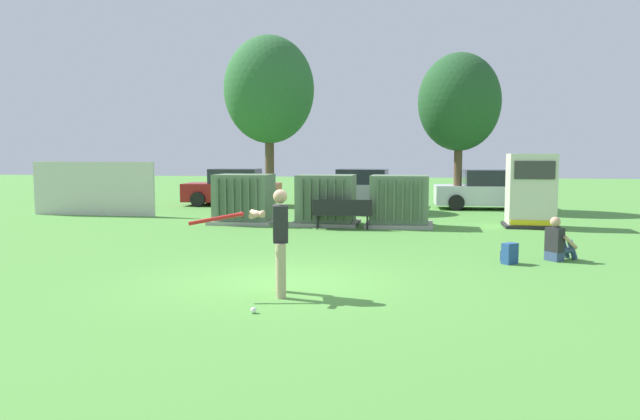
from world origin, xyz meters
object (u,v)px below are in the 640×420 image
seated_spectator (558,243)px  parked_car_left_of_center (360,189)px  park_bench (342,212)px  transformer_west (244,199)px  parked_car_right_of_center (487,191)px  batter (277,236)px  generator_enclosure (531,191)px  transformer_mid_east (400,202)px  transformer_mid_west (326,201)px  sports_ball (254,310)px  parked_car_leftmost (233,188)px  backpack (509,254)px

seated_spectator → parked_car_left_of_center: size_ratio=0.23×
park_bench → transformer_west: bearing=162.7°
parked_car_left_of_center → parked_car_right_of_center: size_ratio=0.99×
park_bench → batter: size_ratio=1.05×
generator_enclosure → parked_car_left_of_center: 8.96m
transformer_mid_east → transformer_mid_west: bearing=179.2°
sports_ball → parked_car_right_of_center: parked_car_right_of_center is taller
transformer_mid_east → batter: bearing=-99.1°
parked_car_right_of_center → parked_car_leftmost: bearing=-179.4°
batter → seated_spectator: batter is taller
park_bench → sports_ball: size_ratio=20.30×
transformer_mid_west → parked_car_left_of_center: (0.33, 7.09, -0.04)m
transformer_mid_west → sports_ball: 11.11m
transformer_mid_east → backpack: 6.77m
parked_car_left_of_center → sports_ball: bearing=-88.7°
transformer_west → parked_car_right_of_center: bearing=38.6°
transformer_mid_west → parked_car_leftmost: same height
transformer_mid_west → transformer_west: bearing=179.9°
sports_ball → parked_car_right_of_center: bearing=74.5°
transformer_west → parked_car_right_of_center: size_ratio=0.49×
generator_enclosure → batter: generator_enclosure is taller
generator_enclosure → parked_car_leftmost: 13.18m
parked_car_leftmost → parked_car_right_of_center: same height
park_bench → parked_car_leftmost: bearing=127.7°
parked_car_left_of_center → parked_car_right_of_center: 5.35m
parked_car_right_of_center → transformer_west: bearing=-141.4°
transformer_mid_west → seated_spectator: bearing=-43.3°
transformer_mid_west → sports_ball: transformer_mid_west is taller
transformer_mid_west → parked_car_leftmost: (-5.27, 6.63, -0.04)m
sports_ball → transformer_mid_west: bearing=93.8°
transformer_west → seated_spectator: bearing=-32.9°
park_bench → backpack: 6.73m
park_bench → parked_car_leftmost: parked_car_leftmost is taller
batter → parked_car_left_of_center: size_ratio=0.41×
transformer_mid_east → batter: (-1.57, -9.83, 0.19)m
generator_enclosure → transformer_mid_west: bearing=-175.4°
transformer_mid_east → sports_ball: 11.18m
seated_spectator → transformer_west: bearing=147.1°
batter → parked_car_right_of_center: bearing=73.6°
transformer_mid_west → parked_car_left_of_center: bearing=87.3°
batter → backpack: (4.14, 3.59, -0.76)m
seated_spectator → batter: bearing=-141.2°
sports_ball → parked_car_leftmost: size_ratio=0.02×
park_bench → parked_car_left_of_center: bearing=92.4°
backpack → parked_car_right_of_center: size_ratio=0.10×
transformer_mid_west → batter: (0.79, -9.86, 0.19)m
transformer_mid_west → parked_car_right_of_center: size_ratio=0.49×
batter → backpack: size_ratio=3.95×
transformer_mid_east → seated_spectator: transformer_mid_east is taller
transformer_mid_east → backpack: bearing=-67.6°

